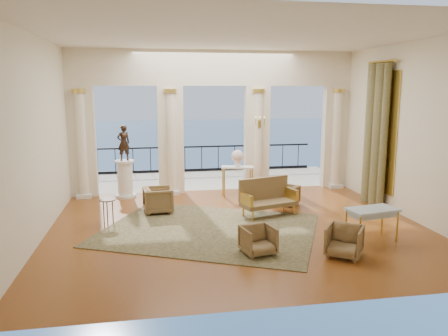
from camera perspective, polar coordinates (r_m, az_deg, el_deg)
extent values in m
plane|color=#522E0C|center=(10.73, 1.86, -7.70)|extent=(9.00, 9.00, 0.00)
plane|color=white|center=(6.43, 9.16, 0.56)|extent=(9.00, 0.00, 9.00)
plane|color=white|center=(10.34, -23.35, 3.54)|extent=(0.00, 8.00, 8.00)
plane|color=white|center=(12.00, 23.54, 4.36)|extent=(0.00, 8.00, 8.00)
plane|color=white|center=(10.27, 2.02, 16.92)|extent=(9.00, 9.00, 0.00)
cube|color=#FEEDCC|center=(14.01, -1.29, 12.93)|extent=(9.00, 0.30, 1.10)
cube|color=#FEEDCC|center=(14.08, -18.01, 3.24)|extent=(0.80, 0.30, 3.40)
cylinder|color=#FEEDCC|center=(13.92, -18.09, 2.74)|extent=(0.28, 0.28, 3.20)
cylinder|color=gold|center=(13.81, -18.48, 9.53)|extent=(0.40, 0.40, 0.12)
cube|color=silver|center=(14.19, -17.74, -3.43)|extent=(0.45, 0.45, 0.12)
cube|color=#FEEDCC|center=(13.95, -6.96, 3.61)|extent=(0.80, 0.30, 3.40)
cylinder|color=#FEEDCC|center=(13.78, -6.91, 3.11)|extent=(0.28, 0.28, 3.20)
cylinder|color=gold|center=(13.68, -7.06, 9.98)|extent=(0.40, 0.40, 0.12)
cube|color=silver|center=(14.06, -6.77, -3.13)|extent=(0.45, 0.45, 0.12)
cube|color=#FEEDCC|center=(14.36, 4.30, 3.85)|extent=(0.80, 0.30, 3.40)
cylinder|color=#FEEDCC|center=(14.20, 4.47, 3.36)|extent=(0.28, 0.28, 3.20)
cylinder|color=gold|center=(14.09, 4.56, 10.04)|extent=(0.40, 0.40, 0.12)
cube|color=silver|center=(14.47, 4.38, -2.70)|extent=(0.45, 0.45, 0.12)
cube|color=#FEEDCC|center=(15.24, 14.22, 3.94)|extent=(0.80, 0.30, 3.40)
cylinder|color=#FEEDCC|center=(15.09, 14.48, 3.48)|extent=(0.28, 0.28, 3.20)
cylinder|color=gold|center=(14.99, 14.77, 9.75)|extent=(0.40, 0.40, 0.12)
cube|color=silver|center=(15.34, 14.22, -2.24)|extent=(0.45, 0.45, 0.12)
cube|color=#ACA38D|center=(16.28, -2.24, -1.59)|extent=(10.00, 3.60, 0.10)
cube|color=black|center=(17.67, -2.95, 2.81)|extent=(9.00, 0.06, 0.06)
cube|color=black|center=(17.82, -2.92, -0.22)|extent=(9.00, 0.06, 0.10)
cylinder|color=black|center=(17.74, -2.93, 1.20)|extent=(0.03, 0.03, 1.00)
cylinder|color=black|center=(17.74, -16.20, 0.80)|extent=(0.03, 0.03, 1.00)
cylinder|color=black|center=(18.67, 9.67, 1.53)|extent=(0.03, 0.03, 1.00)
cylinder|color=#4C3823|center=(17.12, 4.04, 6.25)|extent=(0.20, 0.20, 4.20)
plane|color=#2B5B8B|center=(70.64, -8.00, 2.72)|extent=(160.00, 160.00, 0.00)
cylinder|color=brown|center=(12.81, 20.16, 3.80)|extent=(0.26, 0.26, 4.00)
cylinder|color=brown|center=(13.18, 19.04, 4.03)|extent=(0.32, 0.32, 4.00)
cylinder|color=brown|center=(13.60, 18.28, 4.26)|extent=(0.26, 0.26, 4.00)
cylinder|color=gold|center=(13.18, 19.93, 12.92)|extent=(0.08, 1.40, 0.08)
cube|color=gold|center=(13.28, 19.86, 4.46)|extent=(0.04, 1.60, 3.40)
cube|color=gold|center=(14.00, 4.64, 5.73)|extent=(0.10, 0.04, 0.25)
cylinder|color=gold|center=(13.88, 4.17, 6.11)|extent=(0.02, 0.02, 0.22)
cylinder|color=gold|center=(13.92, 4.73, 6.11)|extent=(0.02, 0.02, 0.22)
cylinder|color=gold|center=(13.95, 5.29, 6.12)|extent=(0.02, 0.02, 0.22)
cube|color=#2B3116|center=(10.51, -1.92, -8.04)|extent=(6.02, 5.49, 0.02)
imported|color=#423119|center=(8.98, 4.47, -9.22)|extent=(0.73, 0.70, 0.64)
imported|color=#423119|center=(9.16, 15.45, -9.02)|extent=(0.92, 0.91, 0.70)
imported|color=#423119|center=(12.76, 8.17, -3.39)|extent=(0.84, 0.84, 0.63)
imported|color=#423119|center=(11.95, -8.59, -4.00)|extent=(0.77, 0.81, 0.77)
cube|color=#423119|center=(11.61, 5.89, -4.64)|extent=(1.59, 1.00, 0.11)
cube|color=#423119|center=(11.76, 5.19, -2.67)|extent=(1.45, 0.51, 0.60)
cube|color=gold|center=(11.22, 2.90, -4.09)|extent=(0.26, 0.60, 0.29)
cube|color=gold|center=(11.93, 8.73, -3.32)|extent=(0.26, 0.60, 0.29)
cylinder|color=gold|center=(11.14, 3.74, -6.28)|extent=(0.05, 0.05, 0.27)
cylinder|color=gold|center=(11.81, 9.14, -5.43)|extent=(0.05, 0.05, 0.27)
cylinder|color=gold|center=(11.55, 2.54, -5.67)|extent=(0.05, 0.05, 0.27)
cylinder|color=gold|center=(12.19, 7.82, -4.89)|extent=(0.05, 0.05, 0.27)
cube|color=silver|center=(10.11, 18.82, -5.17)|extent=(1.17, 0.77, 0.05)
cylinder|color=gold|center=(9.73, 17.33, -7.96)|extent=(0.04, 0.04, 0.69)
cylinder|color=gold|center=(10.34, 21.70, -7.15)|extent=(0.04, 0.04, 0.69)
cylinder|color=gold|center=(10.11, 15.63, -7.19)|extent=(0.04, 0.04, 0.69)
cylinder|color=gold|center=(10.69, 19.95, -6.46)|extent=(0.04, 0.04, 0.69)
cylinder|color=silver|center=(13.91, -12.70, -3.54)|extent=(0.63, 0.63, 0.08)
cylinder|color=silver|center=(13.79, -12.79, -1.38)|extent=(0.46, 0.46, 1.01)
cylinder|color=silver|center=(13.69, -12.88, 0.86)|extent=(0.59, 0.59, 0.06)
imported|color=black|center=(13.61, -12.98, 3.22)|extent=(0.46, 0.38, 1.08)
cube|color=silver|center=(13.53, 1.78, 0.09)|extent=(1.05, 0.59, 0.05)
cylinder|color=gold|center=(13.50, -0.10, -1.96)|extent=(0.05, 0.05, 0.88)
cylinder|color=gold|center=(13.49, 3.63, -1.99)|extent=(0.05, 0.05, 0.88)
cylinder|color=gold|center=(13.77, -0.05, -1.72)|extent=(0.05, 0.05, 0.88)
cylinder|color=gold|center=(13.76, 3.61, -1.75)|extent=(0.05, 0.05, 0.88)
cylinder|color=white|center=(13.50, 1.78, 0.71)|extent=(0.19, 0.19, 0.24)
sphere|color=#E9A9A7|center=(13.47, 1.79, 1.54)|extent=(0.39, 0.39, 0.39)
cylinder|color=black|center=(11.12, -15.00, -4.03)|extent=(0.40, 0.40, 0.03)
cylinder|color=black|center=(11.25, -14.33, -5.53)|extent=(0.03, 0.03, 0.62)
cylinder|color=black|center=(11.27, -15.44, -5.54)|extent=(0.03, 0.03, 0.62)
cylinder|color=black|center=(11.08, -14.99, -5.80)|extent=(0.03, 0.03, 0.62)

